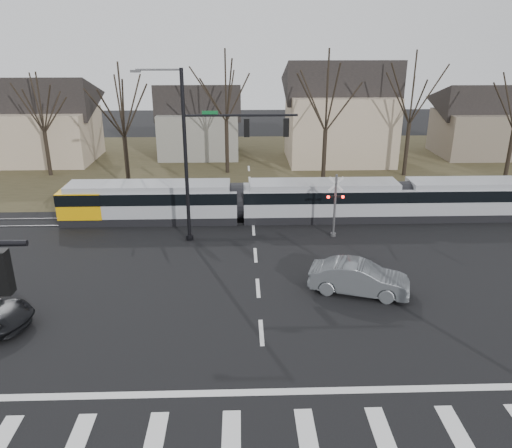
{
  "coord_description": "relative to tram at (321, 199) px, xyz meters",
  "views": [
    {
      "loc": [
        -0.82,
        -16.2,
        11.85
      ],
      "look_at": [
        0.0,
        9.0,
        2.3
      ],
      "focal_mm": 35.0,
      "sensor_mm": 36.0,
      "label": 1
    }
  ],
  "objects": [
    {
      "name": "ground",
      "position": [
        -4.65,
        -16.0,
        -1.44
      ],
      "size": [
        140.0,
        140.0,
        0.0
      ],
      "primitive_type": "plane",
      "color": "black"
    },
    {
      "name": "grass_verge",
      "position": [
        -4.65,
        16.0,
        -1.43
      ],
      "size": [
        140.0,
        28.0,
        0.01
      ],
      "primitive_type": "cube",
      "color": "#38331E",
      "rests_on": "ground"
    },
    {
      "name": "crosswalk",
      "position": [
        -4.65,
        -20.0,
        -1.43
      ],
      "size": [
        27.0,
        2.6,
        0.01
      ],
      "color": "silver",
      "rests_on": "ground"
    },
    {
      "name": "stop_line",
      "position": [
        -4.65,
        -17.8,
        -1.43
      ],
      "size": [
        28.0,
        0.35,
        0.01
      ],
      "primitive_type": "cube",
      "color": "silver",
      "rests_on": "ground"
    },
    {
      "name": "lane_dashes",
      "position": [
        -4.65,
        -0.0,
        -1.43
      ],
      "size": [
        0.18,
        30.0,
        0.01
      ],
      "color": "silver",
      "rests_on": "ground"
    },
    {
      "name": "rail_pair",
      "position": [
        -4.65,
        -0.2,
        -1.41
      ],
      "size": [
        90.0,
        1.52,
        0.06
      ],
      "color": "#59595E",
      "rests_on": "ground"
    },
    {
      "name": "tram",
      "position": [
        0.0,
        0.0,
        0.0
      ],
      "size": [
        34.81,
        2.58,
        2.64
      ],
      "color": "gray",
      "rests_on": "ground"
    },
    {
      "name": "sedan",
      "position": [
        0.26,
        -10.61,
        -0.65
      ],
      "size": [
        4.49,
        5.79,
        1.58
      ],
      "primitive_type": "imported",
      "rotation": [
        0.0,
        0.0,
        1.26
      ],
      "color": "#575B5F",
      "rests_on": "ground"
    },
    {
      "name": "signal_pole_far",
      "position": [
        -7.06,
        -3.5,
        4.26
      ],
      "size": [
        9.28,
        0.44,
        10.2
      ],
      "color": "black",
      "rests_on": "ground"
    },
    {
      "name": "rail_crossing_signal",
      "position": [
        0.35,
        -3.21,
        0.45
      ],
      "size": [
        1.08,
        0.36,
        4.0
      ],
      "color": "#59595B",
      "rests_on": "ground"
    },
    {
      "name": "tree_row",
      "position": [
        -2.65,
        10.0,
        3.56
      ],
      "size": [
        59.2,
        7.2,
        10.0
      ],
      "color": "black",
      "rests_on": "ground"
    },
    {
      "name": "house_a",
      "position": [
        -24.65,
        18.0,
        3.03
      ],
      "size": [
        9.72,
        8.64,
        8.6
      ],
      "color": "tan",
      "rests_on": "ground"
    },
    {
      "name": "house_b",
      "position": [
        -9.65,
        20.0,
        2.53
      ],
      "size": [
        8.64,
        7.56,
        7.65
      ],
      "color": "gray",
      "rests_on": "ground"
    },
    {
      "name": "house_c",
      "position": [
        4.35,
        17.0,
        3.79
      ],
      "size": [
        10.8,
        8.64,
        10.1
      ],
      "color": "tan",
      "rests_on": "ground"
    },
    {
      "name": "house_d",
      "position": [
        19.35,
        19.0,
        2.53
      ],
      "size": [
        8.64,
        7.56,
        7.65
      ],
      "color": "#685C4D",
      "rests_on": "ground"
    }
  ]
}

